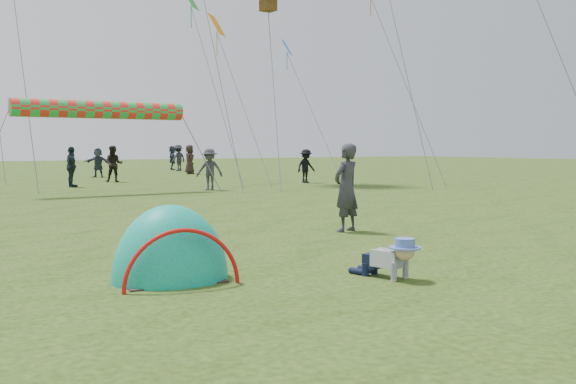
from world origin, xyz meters
TOP-DOWN VIEW (x-y plane):
  - ground at (0.00, 0.00)m, footprint 140.00×140.00m
  - crawling_toddler at (0.28, -0.48)m, footprint 0.68×0.84m
  - popup_tent at (-2.20, 1.05)m, footprint 1.69×1.46m
  - standing_adult at (2.67, 3.49)m, footprint 0.75×0.59m
  - crowd_person_1 at (4.37, 23.49)m, footprint 1.05×0.96m
  - crowd_person_3 at (5.74, 15.98)m, footprint 1.19×1.16m
  - crowd_person_4 at (11.00, 29.37)m, footprint 0.99×1.04m
  - crowd_person_5 at (5.11, 28.49)m, footprint 1.50×1.27m
  - crowd_person_9 at (12.42, 34.31)m, footprint 1.32×1.04m
  - crowd_person_11 at (12.84, 36.34)m, footprint 1.09×1.68m
  - crowd_person_14 at (1.67, 20.74)m, footprint 0.47×1.02m
  - crowd_person_15 at (11.73, 17.94)m, footprint 1.08×0.71m
  - rainbow_tube_kite at (1.63, 16.41)m, footprint 6.14×0.64m
  - diamond_kite_2 at (8.83, 21.32)m, footprint 1.26×1.26m
  - diamond_kite_3 at (7.58, 21.51)m, footprint 1.08×1.08m
  - diamond_kite_10 at (14.24, 23.41)m, footprint 1.05×1.05m

SIDE VIEW (x-z plane):
  - ground at x=0.00m, z-range 0.00..0.00m
  - popup_tent at x=-2.20m, z-range -1.00..1.00m
  - crawling_toddler at x=0.28m, z-range 0.00..0.57m
  - crowd_person_15 at x=11.73m, z-range 0.00..1.58m
  - crowd_person_5 at x=5.11m, z-range 0.00..1.62m
  - crowd_person_3 at x=5.74m, z-range 0.00..1.64m
  - crowd_person_14 at x=1.67m, z-range 0.00..1.71m
  - crowd_person_11 at x=12.84m, z-range 0.00..1.73m
  - crowd_person_1 at x=4.37m, z-range 0.00..1.74m
  - crowd_person_4 at x=11.00m, z-range 0.00..1.79m
  - crowd_person_9 at x=12.42m, z-range 0.00..1.80m
  - standing_adult at x=2.67m, z-range 0.00..1.80m
  - rainbow_tube_kite at x=1.63m, z-range 2.72..3.36m
  - diamond_kite_10 at x=14.24m, z-range 6.74..7.61m
  - diamond_kite_2 at x=8.83m, z-range 7.02..8.05m
  - diamond_kite_3 at x=7.58m, z-range 8.16..9.05m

